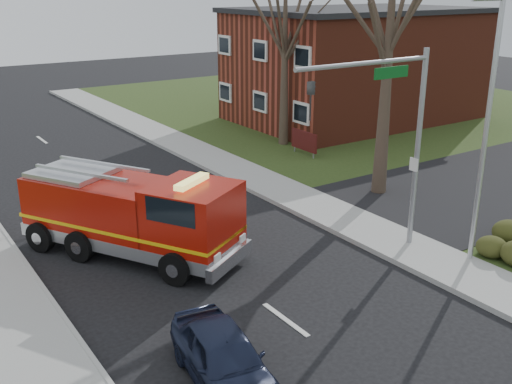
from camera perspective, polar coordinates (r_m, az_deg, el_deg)
ground at (r=16.76m, az=2.82°, el=-12.06°), size 120.00×120.00×0.00m
sidewalk_right at (r=20.63m, az=16.87°, el=-6.37°), size 2.40×80.00×0.15m
brick_building at (r=40.69m, az=9.41°, el=11.88°), size 15.40×10.40×7.25m
health_center_sign at (r=31.62m, az=4.61°, el=4.86°), size 0.12×2.00×1.40m
bare_tree_near at (r=25.19m, az=12.72°, el=15.87°), size 6.00×6.00×12.00m
bare_tree_far at (r=33.00m, az=2.79°, el=15.38°), size 5.25×5.25×10.50m
traffic_signal_mast at (r=19.36m, az=12.89°, el=6.86°), size 5.29×0.18×6.80m
streetlight_pole at (r=19.64m, az=21.01°, el=5.76°), size 1.48×0.16×8.40m
fire_engine at (r=20.37m, az=-11.60°, el=-2.29°), size 5.92×7.75×3.01m
parked_car_maroon at (r=14.10m, az=-3.06°, el=-15.51°), size 2.18×4.16×1.35m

